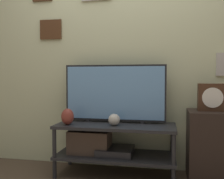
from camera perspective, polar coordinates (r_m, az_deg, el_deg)
wall_back at (r=2.97m, az=1.81°, el=9.46°), size 6.40×0.08×2.70m
media_console at (r=2.76m, az=-1.30°, el=-11.48°), size 1.21×0.49×0.52m
television at (r=2.77m, az=0.59°, el=-0.75°), size 1.07×0.05×0.61m
vase_round_glass at (r=2.62m, az=0.57°, el=-6.58°), size 0.12×0.12×0.12m
vase_urn_stoneware at (r=2.70m, az=-9.65°, el=-5.85°), size 0.13×0.12×0.16m
side_table at (r=2.75m, az=19.89°, el=-11.44°), size 0.36×0.42×0.68m
mantel_clock at (r=2.68m, az=20.88°, el=-1.59°), size 0.25×0.11×0.26m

